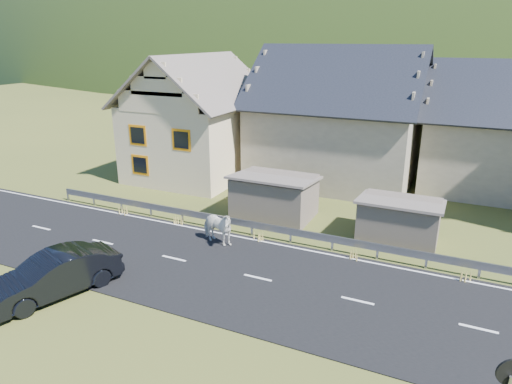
% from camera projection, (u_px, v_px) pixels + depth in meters
% --- Properties ---
extents(ground, '(160.00, 160.00, 0.00)m').
position_uv_depth(ground, '(258.00, 279.00, 18.19)').
color(ground, '#3D461D').
rests_on(ground, ground).
extents(road, '(60.00, 7.00, 0.04)m').
position_uv_depth(road, '(258.00, 278.00, 18.19)').
color(road, black).
rests_on(road, ground).
extents(lane_markings, '(60.00, 6.60, 0.01)m').
position_uv_depth(lane_markings, '(258.00, 278.00, 18.18)').
color(lane_markings, silver).
rests_on(lane_markings, road).
extents(guardrail, '(28.10, 0.09, 0.75)m').
position_uv_depth(guardrail, '(291.00, 232.00, 21.18)').
color(guardrail, '#93969B').
rests_on(guardrail, ground).
extents(shed_left, '(4.30, 3.30, 2.40)m').
position_uv_depth(shed_left, '(274.00, 197.00, 24.22)').
color(shed_left, '#6E6055').
rests_on(shed_left, ground).
extents(shed_right, '(3.80, 2.90, 2.20)m').
position_uv_depth(shed_right, '(399.00, 221.00, 21.24)').
color(shed_right, '#6E6055').
rests_on(shed_right, ground).
extents(house_cream, '(7.80, 9.80, 8.30)m').
position_uv_depth(house_cream, '(198.00, 111.00, 31.08)').
color(house_cream, beige).
rests_on(house_cream, ground).
extents(house_stone_a, '(10.80, 9.80, 8.90)m').
position_uv_depth(house_stone_a, '(339.00, 110.00, 30.00)').
color(house_stone_a, '#9E927C').
rests_on(house_stone_a, ground).
extents(house_stone_b, '(9.80, 8.80, 8.10)m').
position_uv_depth(house_stone_b, '(507.00, 122.00, 27.87)').
color(house_stone_b, '#9E927C').
rests_on(house_stone_b, ground).
extents(mountain, '(440.00, 280.00, 260.00)m').
position_uv_depth(mountain, '(462.00, 117.00, 177.38)').
color(mountain, '#253B13').
rests_on(mountain, ground).
extents(conifer_patch, '(76.00, 50.00, 28.00)m').
position_uv_depth(conifer_patch, '(243.00, 49.00, 132.68)').
color(conifer_patch, black).
rests_on(conifer_patch, ground).
extents(horse, '(1.29, 2.10, 1.65)m').
position_uv_depth(horse, '(217.00, 227.00, 20.95)').
color(horse, white).
rests_on(horse, road).
extents(car, '(3.20, 5.12, 1.59)m').
position_uv_depth(car, '(54.00, 275.00, 16.85)').
color(car, black).
rests_on(car, ground).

